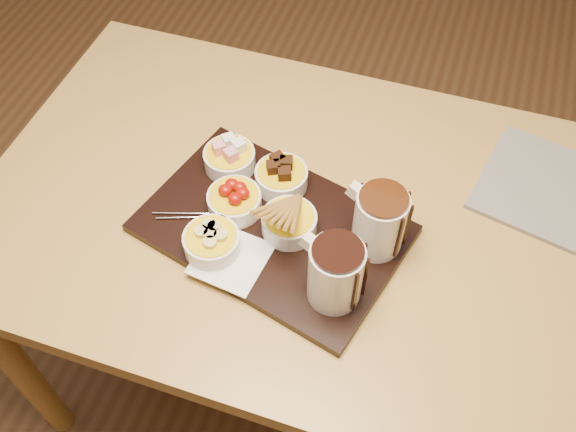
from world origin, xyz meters
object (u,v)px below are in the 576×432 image
(serving_board, at_px, (272,229))
(newspaper, at_px, (563,195))
(pitcher_milk_chocolate, at_px, (379,222))
(bowl_strawberries, at_px, (235,202))
(dining_table, at_px, (294,236))
(pitcher_dark_chocolate, at_px, (336,274))

(serving_board, height_order, newspaper, serving_board)
(pitcher_milk_chocolate, distance_m, newspaper, 0.40)
(serving_board, distance_m, bowl_strawberries, 0.08)
(newspaper, bearing_deg, pitcher_milk_chocolate, -131.51)
(dining_table, xyz_separation_m, pitcher_milk_chocolate, (0.17, -0.05, 0.18))
(dining_table, height_order, bowl_strawberries, bowl_strawberries)
(dining_table, xyz_separation_m, pitcher_dark_chocolate, (0.12, -0.17, 0.18))
(bowl_strawberries, bearing_deg, pitcher_dark_chocolate, -27.46)
(bowl_strawberries, distance_m, newspaper, 0.63)
(bowl_strawberries, height_order, pitcher_milk_chocolate, pitcher_milk_chocolate)
(pitcher_dark_chocolate, distance_m, newspaper, 0.51)
(serving_board, relative_size, pitcher_milk_chocolate, 3.72)
(serving_board, height_order, pitcher_milk_chocolate, pitcher_milk_chocolate)
(serving_board, distance_m, pitcher_milk_chocolate, 0.20)
(bowl_strawberries, xyz_separation_m, pitcher_milk_chocolate, (0.27, 0.01, 0.04))
(pitcher_milk_chocolate, height_order, newspaper, pitcher_milk_chocolate)
(bowl_strawberries, relative_size, pitcher_dark_chocolate, 0.81)
(dining_table, distance_m, newspaper, 0.52)
(serving_board, height_order, bowl_strawberries, bowl_strawberries)
(bowl_strawberries, bearing_deg, pitcher_milk_chocolate, 1.58)
(pitcher_dark_chocolate, height_order, pitcher_milk_chocolate, same)
(dining_table, distance_m, serving_board, 0.13)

